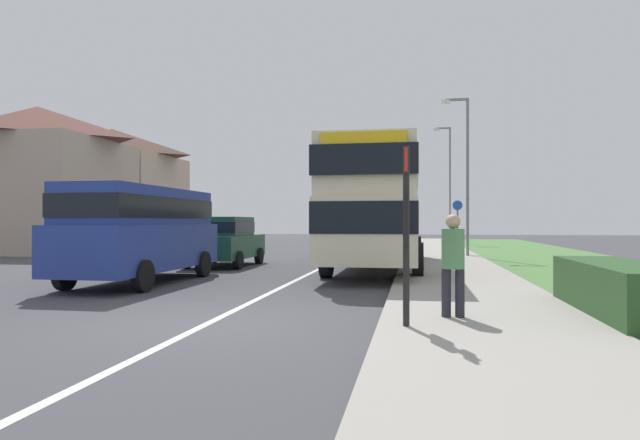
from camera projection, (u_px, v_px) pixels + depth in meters
name	position (u px, v px, depth m)	size (l,w,h in m)	color
ground_plane	(207.00, 324.00, 8.34)	(120.00, 120.00, 0.00)	#424247
lane_marking_centre	(308.00, 274.00, 16.22)	(0.14, 60.00, 0.01)	silver
pavement_near_side	(460.00, 282.00, 13.53)	(3.20, 68.00, 0.12)	#9E998E
roadside_hedge	(619.00, 292.00, 8.65)	(1.10, 3.75, 0.90)	#2D5128
double_decker_bus	(379.00, 204.00, 17.96)	(2.80, 10.95, 3.70)	beige
parked_van_blue	(142.00, 227.00, 13.94)	(2.11, 5.58, 2.41)	navy
parked_car_dark_green	(224.00, 239.00, 19.17)	(1.98, 3.92, 1.72)	#19472D
pedestrian_at_stop	(453.00, 260.00, 8.26)	(0.34, 0.34, 1.67)	#23232D
bus_stop_sign	(406.00, 223.00, 7.56)	(0.09, 0.52, 2.60)	black
cycle_route_sign	(458.00, 225.00, 24.76)	(0.44, 0.08, 2.52)	slate
street_lamp_mid	(465.00, 166.00, 23.21)	(1.14, 0.20, 6.79)	slate
street_lamp_far	(449.00, 178.00, 37.07)	(1.14, 0.20, 7.95)	slate
house_terrace_far_side	(79.00, 184.00, 31.43)	(7.61, 13.74, 7.46)	tan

